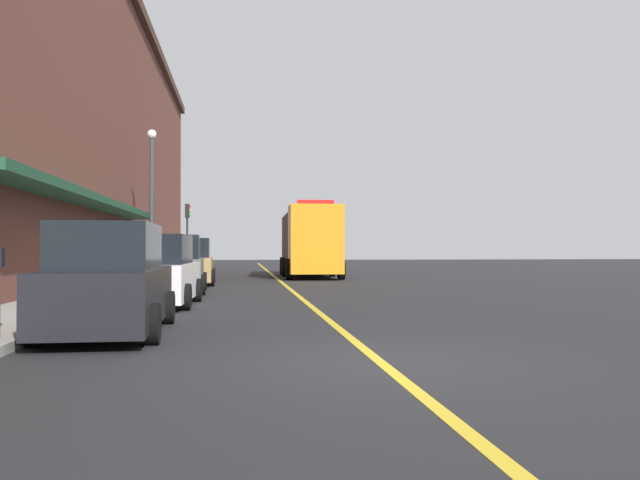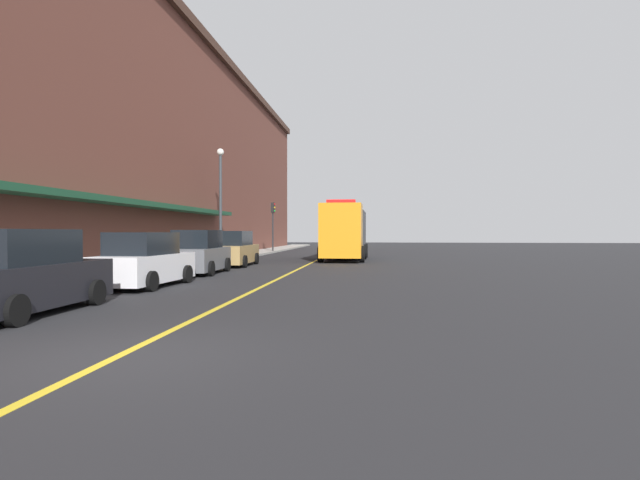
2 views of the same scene
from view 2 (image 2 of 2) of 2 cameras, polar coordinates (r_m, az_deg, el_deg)
ground_plane at (r=32.34m, az=-0.39°, el=-2.33°), size 112.00×112.00×0.00m
sidewalk_left at (r=33.62m, az=-10.95°, el=-2.09°), size 2.40×70.00×0.15m
lane_center_stripe at (r=32.34m, az=-0.39°, el=-2.32°), size 0.16×70.00×0.01m
brick_building_left at (r=35.16m, az=-20.27°, el=10.04°), size 9.84×64.00×14.86m
parked_car_0 at (r=12.94m, az=-30.77°, el=-3.44°), size 2.02×4.71×1.90m
parked_car_1 at (r=17.76m, az=-19.27°, el=-2.32°), size 2.08×4.34×1.82m
parked_car_2 at (r=22.63m, az=-13.59°, el=-1.51°), size 2.09×4.17×1.92m
parked_car_3 at (r=27.50m, az=-9.87°, el=-1.09°), size 2.21×4.66×1.89m
utility_truck at (r=33.11m, az=2.85°, el=0.85°), size 2.90×8.56×3.76m
parking_meter_2 at (r=16.66m, az=-26.89°, el=-1.84°), size 0.14×0.18×1.33m
street_lamp_left at (r=32.37m, az=-11.24°, el=5.45°), size 0.44×0.44×6.94m
traffic_light_near at (r=44.78m, az=-5.37°, el=2.61°), size 0.38×0.36×4.30m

